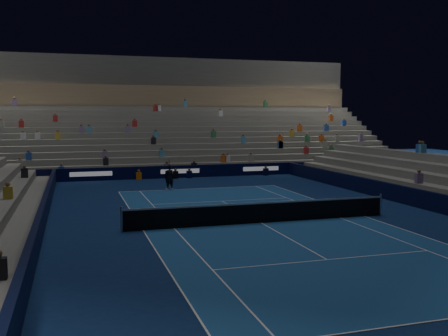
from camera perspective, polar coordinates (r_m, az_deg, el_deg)
The scene contains 9 objects.
ground at distance 23.77m, azimuth 4.19°, elevation -6.20°, with size 90.00×90.00×0.00m, color #0D214E.
court_surface at distance 23.77m, azimuth 4.19°, elevation -6.19°, with size 10.97×23.77×0.01m, color #194A89.
sponsor_barrier_far at distance 41.31m, azimuth -5.00°, elevation -0.40°, with size 44.00×0.25×1.00m, color black.
sponsor_barrier_east at distance 28.57m, azimuth 22.73°, elevation -3.59°, with size 0.25×37.00×1.00m, color black.
sponsor_barrier_west at distance 22.20m, azimuth -20.03°, elevation -6.07°, with size 0.25×37.00×1.00m, color black.
grandstand_main at distance 50.33m, azimuth -7.21°, elevation 3.96°, with size 44.00×15.20×11.20m.
tennis_net at distance 23.67m, azimuth 4.20°, elevation -5.00°, with size 12.90×0.10×1.10m.
tennis_player at distance 34.34m, azimuth -6.17°, elevation -1.07°, with size 0.62×0.41×1.71m, color black.
broadcast_camera at distance 40.18m, azimuth -6.24°, elevation -0.80°, with size 0.64×1.04×0.69m.
Camera 1 is at (-8.33, -21.71, 4.92)m, focal length 40.58 mm.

